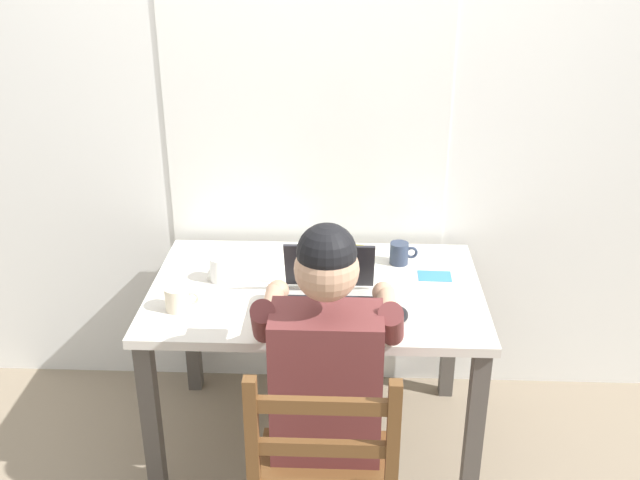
{
  "coord_description": "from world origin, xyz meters",
  "views": [
    {
      "loc": [
        0.12,
        -2.48,
        2.06
      ],
      "look_at": [
        0.02,
        -0.05,
        0.95
      ],
      "focal_mm": 41.5,
      "sensor_mm": 36.0,
      "label": 1
    }
  ],
  "objects_px": {
    "landscape_photo_print": "(435,276)",
    "coffee_mug_spare": "(221,269)",
    "desk": "(316,309)",
    "computer_mouse": "(400,314)",
    "seated_person": "(327,370)",
    "coffee_mug_dark": "(400,253)",
    "book_stack_main": "(341,256)",
    "coffee_mug_white": "(178,299)",
    "laptop": "(329,294)"
  },
  "relations": [
    {
      "from": "laptop",
      "to": "coffee_mug_spare",
      "type": "bearing_deg",
      "value": 156.22
    },
    {
      "from": "seated_person",
      "to": "book_stack_main",
      "type": "relative_size",
      "value": 6.05
    },
    {
      "from": "coffee_mug_spare",
      "to": "computer_mouse",
      "type": "bearing_deg",
      "value": -21.21
    },
    {
      "from": "desk",
      "to": "laptop",
      "type": "bearing_deg",
      "value": -70.28
    },
    {
      "from": "laptop",
      "to": "landscape_photo_print",
      "type": "bearing_deg",
      "value": 31.8
    },
    {
      "from": "coffee_mug_dark",
      "to": "landscape_photo_print",
      "type": "xyz_separation_m",
      "value": [
        0.13,
        -0.11,
        -0.04
      ]
    },
    {
      "from": "seated_person",
      "to": "laptop",
      "type": "relative_size",
      "value": 3.77
    },
    {
      "from": "coffee_mug_dark",
      "to": "coffee_mug_spare",
      "type": "height_order",
      "value": "coffee_mug_spare"
    },
    {
      "from": "desk",
      "to": "seated_person",
      "type": "bearing_deg",
      "value": -83.03
    },
    {
      "from": "computer_mouse",
      "to": "landscape_photo_print",
      "type": "relative_size",
      "value": 0.77
    },
    {
      "from": "seated_person",
      "to": "computer_mouse",
      "type": "height_order",
      "value": "seated_person"
    },
    {
      "from": "landscape_photo_print",
      "to": "coffee_mug_spare",
      "type": "bearing_deg",
      "value": -173.69
    },
    {
      "from": "computer_mouse",
      "to": "coffee_mug_white",
      "type": "xyz_separation_m",
      "value": [
        -0.79,
        0.03,
        0.03
      ]
    },
    {
      "from": "laptop",
      "to": "landscape_photo_print",
      "type": "height_order",
      "value": "laptop"
    },
    {
      "from": "coffee_mug_dark",
      "to": "laptop",
      "type": "bearing_deg",
      "value": -127.28
    },
    {
      "from": "desk",
      "to": "computer_mouse",
      "type": "relative_size",
      "value": 12.57
    },
    {
      "from": "coffee_mug_white",
      "to": "laptop",
      "type": "bearing_deg",
      "value": 4.62
    },
    {
      "from": "coffee_mug_white",
      "to": "coffee_mug_dark",
      "type": "relative_size",
      "value": 1.11
    },
    {
      "from": "coffee_mug_spare",
      "to": "landscape_photo_print",
      "type": "distance_m",
      "value": 0.83
    },
    {
      "from": "computer_mouse",
      "to": "coffee_mug_white",
      "type": "relative_size",
      "value": 0.8
    },
    {
      "from": "laptop",
      "to": "coffee_mug_spare",
      "type": "distance_m",
      "value": 0.46
    },
    {
      "from": "coffee_mug_white",
      "to": "coffee_mug_spare",
      "type": "bearing_deg",
      "value": 62.55
    },
    {
      "from": "desk",
      "to": "landscape_photo_print",
      "type": "relative_size",
      "value": 9.67
    },
    {
      "from": "computer_mouse",
      "to": "landscape_photo_print",
      "type": "height_order",
      "value": "computer_mouse"
    },
    {
      "from": "computer_mouse",
      "to": "coffee_mug_spare",
      "type": "relative_size",
      "value": 0.85
    },
    {
      "from": "laptop",
      "to": "coffee_mug_white",
      "type": "xyz_separation_m",
      "value": [
        -0.54,
        -0.04,
        -0.01
      ]
    },
    {
      "from": "coffee_mug_dark",
      "to": "coffee_mug_spare",
      "type": "relative_size",
      "value": 0.96
    },
    {
      "from": "seated_person",
      "to": "coffee_mug_spare",
      "type": "relative_size",
      "value": 10.58
    },
    {
      "from": "coffee_mug_dark",
      "to": "coffee_mug_white",
      "type": "bearing_deg",
      "value": -153.45
    },
    {
      "from": "laptop",
      "to": "desk",
      "type": "bearing_deg",
      "value": 109.72
    },
    {
      "from": "desk",
      "to": "coffee_mug_white",
      "type": "bearing_deg",
      "value": -158.72
    },
    {
      "from": "computer_mouse",
      "to": "book_stack_main",
      "type": "xyz_separation_m",
      "value": [
        -0.21,
        0.44,
        0.01
      ]
    },
    {
      "from": "computer_mouse",
      "to": "landscape_photo_print",
      "type": "bearing_deg",
      "value": 64.71
    },
    {
      "from": "seated_person",
      "to": "landscape_photo_print",
      "type": "distance_m",
      "value": 0.71
    },
    {
      "from": "coffee_mug_dark",
      "to": "landscape_photo_print",
      "type": "relative_size",
      "value": 0.87
    },
    {
      "from": "desk",
      "to": "coffee_mug_spare",
      "type": "distance_m",
      "value": 0.4
    },
    {
      "from": "seated_person",
      "to": "coffee_mug_spare",
      "type": "bearing_deg",
      "value": 129.34
    },
    {
      "from": "coffee_mug_white",
      "to": "landscape_photo_print",
      "type": "bearing_deg",
      "value": 17.41
    },
    {
      "from": "computer_mouse",
      "to": "coffee_mug_spare",
      "type": "distance_m",
      "value": 0.72
    },
    {
      "from": "coffee_mug_white",
      "to": "book_stack_main",
      "type": "height_order",
      "value": "coffee_mug_white"
    },
    {
      "from": "laptop",
      "to": "coffee_mug_white",
      "type": "distance_m",
      "value": 0.54
    },
    {
      "from": "book_stack_main",
      "to": "landscape_photo_print",
      "type": "relative_size",
      "value": 1.58
    },
    {
      "from": "computer_mouse",
      "to": "coffee_mug_spare",
      "type": "xyz_separation_m",
      "value": [
        -0.67,
        0.26,
        0.03
      ]
    },
    {
      "from": "book_stack_main",
      "to": "landscape_photo_print",
      "type": "bearing_deg",
      "value": -16.87
    },
    {
      "from": "coffee_mug_white",
      "to": "landscape_photo_print",
      "type": "distance_m",
      "value": 0.99
    },
    {
      "from": "landscape_photo_print",
      "to": "desk",
      "type": "bearing_deg",
      "value": -165.28
    },
    {
      "from": "coffee_mug_spare",
      "to": "landscape_photo_print",
      "type": "relative_size",
      "value": 0.9
    },
    {
      "from": "desk",
      "to": "computer_mouse",
      "type": "bearing_deg",
      "value": -36.02
    },
    {
      "from": "computer_mouse",
      "to": "seated_person",
      "type": "bearing_deg",
      "value": -133.59
    },
    {
      "from": "desk",
      "to": "coffee_mug_spare",
      "type": "height_order",
      "value": "coffee_mug_spare"
    }
  ]
}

